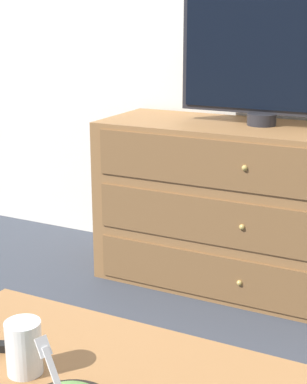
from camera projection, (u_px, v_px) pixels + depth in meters
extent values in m
plane|color=#383D47|center=(301.00, 271.00, 2.90)|extent=(12.00, 12.00, 0.00)
cube|color=olive|center=(260.00, 210.00, 2.62)|extent=(1.46, 0.49, 0.75)
cube|color=brown|center=(240.00, 282.00, 2.48)|extent=(1.34, 0.01, 0.20)
sphere|color=tan|center=(239.00, 283.00, 2.47)|extent=(0.02, 0.02, 0.02)
cube|color=brown|center=(242.00, 227.00, 2.41)|extent=(1.34, 0.01, 0.20)
sphere|color=tan|center=(242.00, 227.00, 2.40)|extent=(0.02, 0.02, 0.02)
cube|color=brown|center=(245.00, 168.00, 2.34)|extent=(1.34, 0.01, 0.20)
sphere|color=tan|center=(245.00, 168.00, 2.33)|extent=(0.02, 0.02, 0.02)
cylinder|color=#232328|center=(262.00, 119.00, 2.54)|extent=(0.13, 0.13, 0.05)
cube|color=#232328|center=(266.00, 51.00, 2.47)|extent=(0.74, 0.04, 0.53)
cube|color=black|center=(264.00, 51.00, 2.45)|extent=(0.70, 0.01, 0.49)
cylinder|color=brown|center=(13.00, 378.00, 1.64)|extent=(0.04, 0.04, 0.46)
cube|color=white|center=(43.00, 347.00, 1.03)|extent=(0.03, 0.03, 0.03)
cylinder|color=white|center=(25.00, 357.00, 1.22)|extent=(0.07, 0.07, 0.07)
cylinder|color=white|center=(24.00, 347.00, 1.22)|extent=(0.08, 0.08, 0.12)
cube|color=black|center=(9.00, 347.00, 1.31)|extent=(0.14, 0.07, 0.02)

